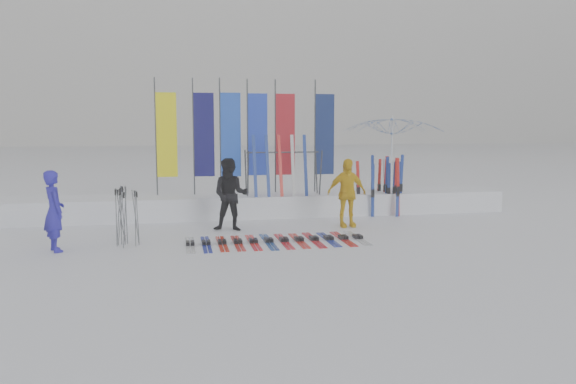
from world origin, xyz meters
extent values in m
plane|color=white|center=(0.00, 0.00, 0.00)|extent=(120.00, 120.00, 0.00)
cube|color=white|center=(0.00, 4.60, 0.30)|extent=(14.00, 1.60, 0.60)
imported|color=#231DAB|center=(-4.70, 0.87, 0.82)|extent=(0.61, 0.71, 1.63)
imported|color=black|center=(-1.04, 2.41, 0.87)|extent=(0.98, 0.84, 1.74)
imported|color=yellow|center=(1.84, 2.38, 0.85)|extent=(1.02, 0.47, 1.70)
imported|color=white|center=(4.47, 5.95, 1.44)|extent=(3.82, 3.87, 2.88)
cube|color=#AFB1B6|center=(-2.04, 0.91, 0.04)|extent=(0.17, 1.66, 0.07)
cube|color=navy|center=(-1.70, 0.91, 0.04)|extent=(0.17, 1.66, 0.07)
cube|color=red|center=(-1.37, 0.91, 0.04)|extent=(0.17, 1.57, 0.07)
cube|color=#B3170E|center=(-1.03, 0.91, 0.04)|extent=(0.17, 1.59, 0.07)
cube|color=red|center=(-0.70, 0.91, 0.04)|extent=(0.17, 1.64, 0.07)
cube|color=navy|center=(-0.36, 0.91, 0.04)|extent=(0.17, 1.70, 0.07)
cube|color=red|center=(-0.03, 0.91, 0.04)|extent=(0.17, 1.64, 0.07)
cube|color=red|center=(0.31, 0.91, 0.04)|extent=(0.17, 1.61, 0.07)
cube|color=red|center=(0.64, 0.91, 0.04)|extent=(0.17, 1.69, 0.07)
cube|color=navy|center=(0.98, 0.91, 0.04)|extent=(0.17, 1.58, 0.07)
cube|color=red|center=(1.31, 0.91, 0.04)|extent=(0.17, 1.65, 0.07)
cube|color=#B4B6BC|center=(1.65, 0.91, 0.04)|extent=(0.17, 1.65, 0.07)
cylinder|color=#595B60|center=(-3.35, 0.89, 0.59)|extent=(0.11, 0.03, 1.18)
cylinder|color=#595B60|center=(-3.46, 1.31, 0.61)|extent=(0.02, 0.07, 1.23)
cylinder|color=#595B60|center=(-3.44, 1.56, 0.62)|extent=(0.06, 0.11, 1.23)
cylinder|color=#595B60|center=(-3.52, 1.40, 0.59)|extent=(0.11, 0.08, 1.18)
cylinder|color=#595B60|center=(-3.46, 1.26, 0.61)|extent=(0.16, 0.09, 1.20)
cylinder|color=#595B60|center=(-3.35, 1.31, 0.63)|extent=(0.03, 0.07, 1.25)
cylinder|color=#595B60|center=(-3.12, 1.24, 0.57)|extent=(0.06, 0.15, 1.14)
cylinder|color=#595B60|center=(-3.46, 1.25, 0.60)|extent=(0.15, 0.11, 1.19)
cylinder|color=#595B60|center=(-3.16, 1.31, 0.58)|extent=(0.14, 0.15, 1.16)
cylinder|color=#595B60|center=(-3.54, 1.14, 0.61)|extent=(0.02, 0.12, 1.22)
cylinder|color=#595B60|center=(-3.14, 0.98, 0.60)|extent=(0.04, 0.10, 1.19)
cylinder|color=#383A3F|center=(-2.82, 4.88, 2.20)|extent=(0.04, 0.04, 3.20)
cube|color=#F6F10C|center=(-2.53, 4.88, 2.25)|extent=(0.55, 0.03, 2.30)
cylinder|color=#383A3F|center=(-1.81, 4.86, 2.20)|extent=(0.04, 0.04, 3.20)
cube|color=#0C0B53|center=(-1.52, 4.86, 2.25)|extent=(0.55, 0.03, 2.30)
cylinder|color=#383A3F|center=(-1.09, 4.70, 2.20)|extent=(0.04, 0.04, 3.20)
cube|color=blue|center=(-0.80, 4.70, 2.25)|extent=(0.55, 0.03, 2.30)
cylinder|color=#383A3F|center=(-0.30, 4.93, 2.20)|extent=(0.04, 0.04, 3.20)
cube|color=#1A38C9|center=(-0.01, 4.93, 2.25)|extent=(0.55, 0.03, 2.30)
cylinder|color=#383A3F|center=(0.49, 4.92, 2.20)|extent=(0.04, 0.04, 3.20)
cube|color=#AC121C|center=(0.78, 4.92, 2.25)|extent=(0.55, 0.03, 2.30)
cylinder|color=#383A3F|center=(1.63, 4.86, 2.20)|extent=(0.04, 0.04, 3.20)
cube|color=navy|center=(1.92, 4.86, 2.25)|extent=(0.55, 0.03, 2.30)
cylinder|color=#383A3F|center=(-0.42, 3.95, 1.23)|extent=(0.04, 0.30, 1.23)
cylinder|color=#383A3F|center=(-0.42, 4.45, 1.23)|extent=(0.04, 0.30, 1.23)
cylinder|color=#383A3F|center=(1.58, 3.95, 1.23)|extent=(0.04, 0.30, 1.23)
cylinder|color=#383A3F|center=(1.58, 4.45, 1.23)|extent=(0.04, 0.30, 1.23)
cylinder|color=#383A3F|center=(0.58, 4.20, 1.78)|extent=(2.00, 0.04, 0.04)
cube|color=silver|center=(3.90, 4.36, 0.76)|extent=(0.09, 0.03, 1.52)
cube|color=red|center=(3.75, 3.90, 0.81)|extent=(0.09, 0.04, 1.62)
cube|color=navy|center=(3.55, 3.93, 0.74)|extent=(0.09, 0.03, 1.47)
cube|color=silver|center=(3.61, 4.40, 0.78)|extent=(0.09, 0.04, 1.55)
cube|color=navy|center=(3.34, 4.70, 0.82)|extent=(0.09, 0.03, 1.65)
cube|color=navy|center=(3.92, 3.97, 0.85)|extent=(0.09, 0.04, 1.69)
cube|color=red|center=(3.69, 3.62, 0.81)|extent=(0.09, 0.04, 1.62)
cube|color=navy|center=(2.98, 3.67, 0.73)|extent=(0.09, 0.03, 1.46)
cube|color=navy|center=(3.51, 4.00, 0.82)|extent=(0.09, 0.04, 1.64)
cube|color=red|center=(3.59, 4.29, 0.82)|extent=(0.09, 0.04, 1.64)
cube|color=silver|center=(2.90, 4.73, 0.75)|extent=(0.09, 0.03, 1.49)
cube|color=navy|center=(3.69, 3.63, 0.74)|extent=(0.09, 0.03, 1.49)
cube|color=navy|center=(3.71, 3.93, 0.75)|extent=(0.09, 0.02, 1.50)
cube|color=navy|center=(4.11, 4.41, 0.74)|extent=(0.09, 0.04, 1.47)
cube|color=red|center=(3.52, 4.63, 0.77)|extent=(0.09, 0.03, 1.53)
cube|color=red|center=(2.70, 4.06, 0.76)|extent=(0.09, 0.03, 1.53)
camera|label=1|loc=(-2.27, -10.86, 2.52)|focal=35.00mm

